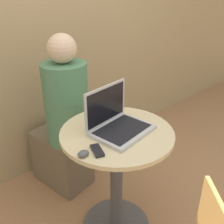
{
  "coord_description": "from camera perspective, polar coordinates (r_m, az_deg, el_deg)",
  "views": [
    {
      "loc": [
        -0.86,
        -0.93,
        1.51
      ],
      "look_at": [
        0.01,
        0.05,
        0.86
      ],
      "focal_mm": 42.0,
      "sensor_mm": 36.0,
      "label": 1
    }
  ],
  "objects": [
    {
      "name": "back_wall",
      "position": [
        2.09,
        -18.05,
        19.51
      ],
      "size": [
        7.0,
        0.05,
        2.6
      ],
      "color": "tan",
      "rests_on": "ground_plane"
    },
    {
      "name": "round_table",
      "position": [
        1.62,
        1.0,
        -12.04
      ],
      "size": [
        0.65,
        0.65,
        0.76
      ],
      "color": "#4C4C51",
      "rests_on": "ground_plane"
    },
    {
      "name": "laptop",
      "position": [
        1.47,
        1.04,
        -2.21
      ],
      "size": [
        0.36,
        0.3,
        0.25
      ],
      "color": "#B7B7BC",
      "rests_on": "round_table"
    },
    {
      "name": "cell_phone",
      "position": [
        1.31,
        -3.26,
        -8.37
      ],
      "size": [
        0.08,
        0.11,
        0.02
      ],
      "color": "black",
      "rests_on": "round_table"
    },
    {
      "name": "computer_mouse",
      "position": [
        1.28,
        -6.28,
        -8.98
      ],
      "size": [
        0.06,
        0.04,
        0.03
      ],
      "color": "#4C4C51",
      "rests_on": "round_table"
    },
    {
      "name": "person_seated",
      "position": [
        2.0,
        -10.36,
        -3.66
      ],
      "size": [
        0.36,
        0.5,
        1.23
      ],
      "color": "brown",
      "rests_on": "ground_plane"
    }
  ]
}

